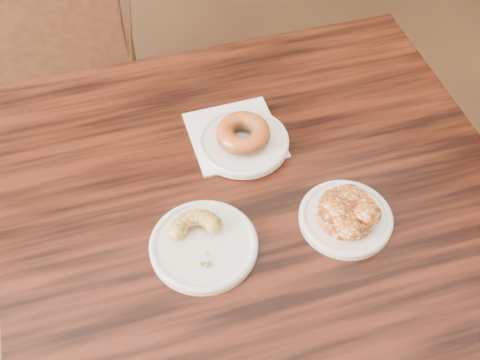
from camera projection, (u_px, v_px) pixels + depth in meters
name	position (u px, v px, depth m)	size (l,w,h in m)	color
floor	(288.00, 351.00, 1.65)	(5.00, 5.00, 0.00)	black
cafe_table	(259.00, 308.00, 1.32)	(0.89, 0.89, 0.75)	black
chair_far	(57.00, 43.00, 1.78)	(0.48, 0.48, 0.90)	black
napkin	(235.00, 135.00, 1.13)	(0.16, 0.16, 0.00)	white
plate_donut	(243.00, 142.00, 1.11)	(0.17, 0.17, 0.01)	white
plate_cruller	(204.00, 246.00, 0.97)	(0.18, 0.18, 0.01)	white
plate_fritter	(345.00, 219.00, 1.01)	(0.16, 0.16, 0.01)	white
glazed_donut	(243.00, 134.00, 1.09)	(0.10, 0.10, 0.04)	#933A15
apple_fritter	(347.00, 211.00, 0.99)	(0.14, 0.14, 0.03)	#471707
cruller_fragment	(203.00, 239.00, 0.96)	(0.10, 0.10, 0.03)	brown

